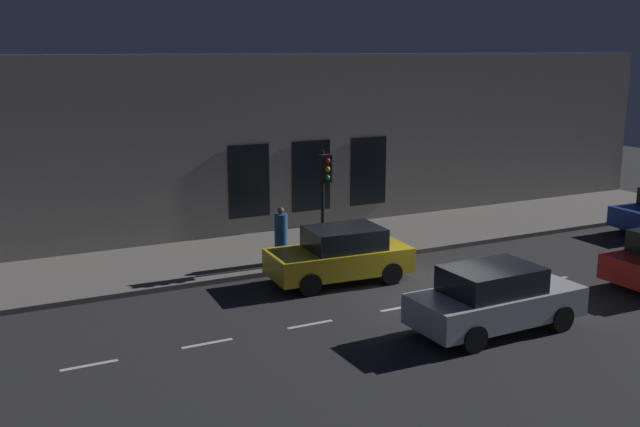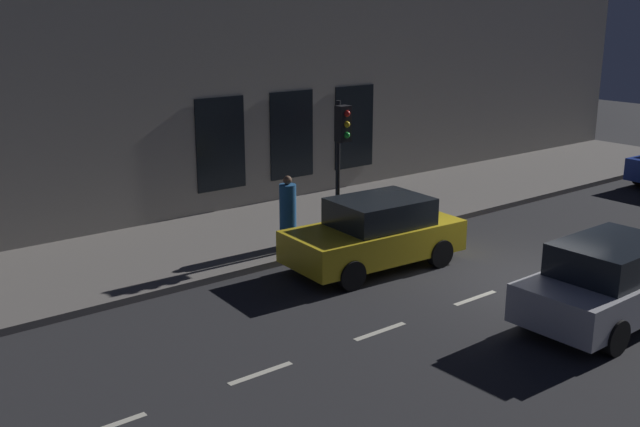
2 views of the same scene
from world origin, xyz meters
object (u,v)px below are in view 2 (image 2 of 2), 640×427
traffic_light (342,140)px  parked_car_1 (614,281)px  pedestrian_0 (288,215)px  parked_car_2 (375,233)px

traffic_light → parked_car_1: 6.88m
traffic_light → pedestrian_0: traffic_light is taller
parked_car_1 → parked_car_2: size_ratio=1.03×
parked_car_1 → pedestrian_0: (6.97, 2.41, 0.15)m
traffic_light → pedestrian_0: 2.17m
traffic_light → parked_car_1: bearing=-169.9°
parked_car_2 → pedestrian_0: size_ratio=2.38×
parked_car_1 → pedestrian_0: 7.37m
parked_car_1 → pedestrian_0: size_ratio=2.46×
traffic_light → parked_car_2: (-1.57, 0.30, -1.86)m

